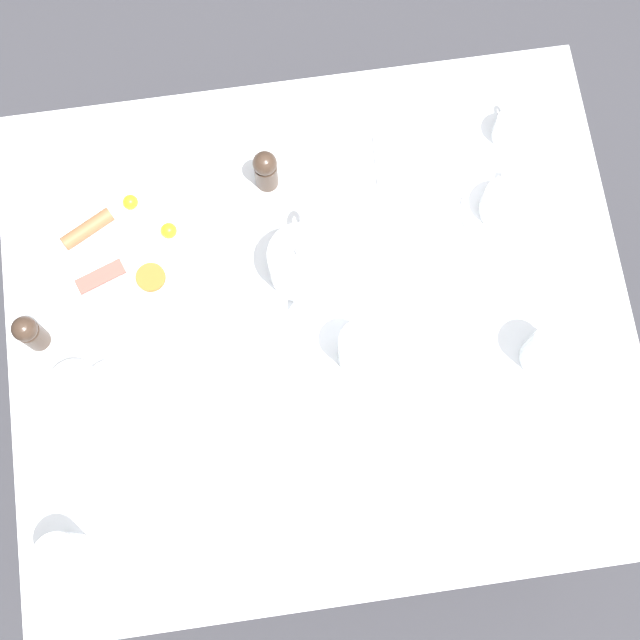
{
  "coord_description": "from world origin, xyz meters",
  "views": [
    {
      "loc": [
        -0.38,
        0.05,
        2.27
      ],
      "look_at": [
        0.0,
        0.0,
        0.77
      ],
      "focal_mm": 50.0,
      "sensor_mm": 36.0,
      "label": 1
    }
  ],
  "objects_px": {
    "creamer_jug": "(511,128)",
    "napkin_folded": "(399,159)",
    "pepper_grinder": "(266,170)",
    "salt_grinder": "(30,333)",
    "teacup_with_saucer_right": "(504,206)",
    "fork_by_plate": "(259,429)",
    "wine_glass_spare": "(66,556)",
    "teacup_with_saucer_left": "(79,388)",
    "water_glass_short": "(360,349)",
    "knife_by_plate": "(443,479)",
    "water_glass_tall": "(548,350)",
    "spoon_for_tea": "(599,476)",
    "breakfast_plate": "(129,244)",
    "teapot_near": "(302,262)"
  },
  "relations": [
    {
      "from": "breakfast_plate",
      "to": "pepper_grinder",
      "type": "distance_m",
      "value": 0.28
    },
    {
      "from": "wine_glass_spare",
      "to": "fork_by_plate",
      "type": "xyz_separation_m",
      "value": [
        0.17,
        -0.33,
        -0.06
      ]
    },
    {
      "from": "pepper_grinder",
      "to": "breakfast_plate",
      "type": "bearing_deg",
      "value": 108.43
    },
    {
      "from": "teacup_with_saucer_right",
      "to": "water_glass_short",
      "type": "height_order",
      "value": "water_glass_short"
    },
    {
      "from": "teacup_with_saucer_left",
      "to": "napkin_folded",
      "type": "xyz_separation_m",
      "value": [
        0.35,
        -0.61,
        -0.02
      ]
    },
    {
      "from": "water_glass_short",
      "to": "creamer_jug",
      "type": "bearing_deg",
      "value": -42.08
    },
    {
      "from": "teacup_with_saucer_left",
      "to": "pepper_grinder",
      "type": "xyz_separation_m",
      "value": [
        0.34,
        -0.37,
        0.03
      ]
    },
    {
      "from": "breakfast_plate",
      "to": "salt_grinder",
      "type": "bearing_deg",
      "value": 131.52
    },
    {
      "from": "teacup_with_saucer_left",
      "to": "napkin_folded",
      "type": "height_order",
      "value": "teacup_with_saucer_left"
    },
    {
      "from": "pepper_grinder",
      "to": "salt_grinder",
      "type": "distance_m",
      "value": 0.5
    },
    {
      "from": "teapot_near",
      "to": "fork_by_plate",
      "type": "height_order",
      "value": "teapot_near"
    },
    {
      "from": "breakfast_plate",
      "to": "napkin_folded",
      "type": "height_order",
      "value": "breakfast_plate"
    },
    {
      "from": "salt_grinder",
      "to": "fork_by_plate",
      "type": "relative_size",
      "value": 0.62
    },
    {
      "from": "teacup_with_saucer_right",
      "to": "fork_by_plate",
      "type": "bearing_deg",
      "value": 124.43
    },
    {
      "from": "spoon_for_tea",
      "to": "creamer_jug",
      "type": "bearing_deg",
      "value": 2.83
    },
    {
      "from": "teacup_with_saucer_left",
      "to": "water_glass_short",
      "type": "relative_size",
      "value": 1.37
    },
    {
      "from": "water_glass_short",
      "to": "wine_glass_spare",
      "type": "relative_size",
      "value": 0.96
    },
    {
      "from": "teacup_with_saucer_left",
      "to": "napkin_folded",
      "type": "distance_m",
      "value": 0.71
    },
    {
      "from": "wine_glass_spare",
      "to": "teapot_near",
      "type": "bearing_deg",
      "value": -45.26
    },
    {
      "from": "creamer_jug",
      "to": "napkin_folded",
      "type": "distance_m",
      "value": 0.21
    },
    {
      "from": "teapot_near",
      "to": "napkin_folded",
      "type": "relative_size",
      "value": 1.3
    },
    {
      "from": "wine_glass_spare",
      "to": "knife_by_plate",
      "type": "distance_m",
      "value": 0.63
    },
    {
      "from": "teacup_with_saucer_right",
      "to": "water_glass_short",
      "type": "distance_m",
      "value": 0.38
    },
    {
      "from": "water_glass_short",
      "to": "fork_by_plate",
      "type": "bearing_deg",
      "value": 119.12
    },
    {
      "from": "water_glass_tall",
      "to": "knife_by_plate",
      "type": "xyz_separation_m",
      "value": [
        -0.18,
        0.21,
        -0.06
      ]
    },
    {
      "from": "water_glass_tall",
      "to": "spoon_for_tea",
      "type": "bearing_deg",
      "value": -165.3
    },
    {
      "from": "napkin_folded",
      "to": "teacup_with_saucer_left",
      "type": "bearing_deg",
      "value": 119.78
    },
    {
      "from": "napkin_folded",
      "to": "knife_by_plate",
      "type": "height_order",
      "value": "napkin_folded"
    },
    {
      "from": "fork_by_plate",
      "to": "teacup_with_saucer_left",
      "type": "bearing_deg",
      "value": 69.54
    },
    {
      "from": "breakfast_plate",
      "to": "knife_by_plate",
      "type": "distance_m",
      "value": 0.69
    },
    {
      "from": "water_glass_short",
      "to": "breakfast_plate",
      "type": "bearing_deg",
      "value": 55.71
    },
    {
      "from": "pepper_grinder",
      "to": "water_glass_short",
      "type": "bearing_deg",
      "value": -161.32
    },
    {
      "from": "teacup_with_saucer_right",
      "to": "pepper_grinder",
      "type": "distance_m",
      "value": 0.43
    },
    {
      "from": "water_glass_tall",
      "to": "water_glass_short",
      "type": "distance_m",
      "value": 0.32
    },
    {
      "from": "napkin_folded",
      "to": "knife_by_plate",
      "type": "relative_size",
      "value": 0.71
    },
    {
      "from": "teacup_with_saucer_right",
      "to": "fork_by_plate",
      "type": "distance_m",
      "value": 0.59
    },
    {
      "from": "water_glass_short",
      "to": "salt_grinder",
      "type": "bearing_deg",
      "value": 79.14
    },
    {
      "from": "water_glass_short",
      "to": "spoon_for_tea",
      "type": "relative_size",
      "value": 0.88
    },
    {
      "from": "napkin_folded",
      "to": "fork_by_plate",
      "type": "height_order",
      "value": "napkin_folded"
    },
    {
      "from": "teacup_with_saucer_left",
      "to": "knife_by_plate",
      "type": "distance_m",
      "value": 0.64
    },
    {
      "from": "teacup_with_saucer_right",
      "to": "knife_by_plate",
      "type": "xyz_separation_m",
      "value": [
        -0.46,
        0.19,
        -0.03
      ]
    },
    {
      "from": "teacup_with_saucer_right",
      "to": "napkin_folded",
      "type": "bearing_deg",
      "value": 53.1
    },
    {
      "from": "wine_glass_spare",
      "to": "salt_grinder",
      "type": "height_order",
      "value": "wine_glass_spare"
    },
    {
      "from": "breakfast_plate",
      "to": "teacup_with_saucer_right",
      "type": "height_order",
      "value": "teacup_with_saucer_right"
    },
    {
      "from": "napkin_folded",
      "to": "fork_by_plate",
      "type": "distance_m",
      "value": 0.56
    },
    {
      "from": "water_glass_tall",
      "to": "salt_grinder",
      "type": "bearing_deg",
      "value": 79.91
    },
    {
      "from": "teacup_with_saucer_right",
      "to": "salt_grinder",
      "type": "distance_m",
      "value": 0.86
    },
    {
      "from": "teacup_with_saucer_left",
      "to": "creamer_jug",
      "type": "distance_m",
      "value": 0.9
    },
    {
      "from": "water_glass_short",
      "to": "spoon_for_tea",
      "type": "distance_m",
      "value": 0.46
    },
    {
      "from": "spoon_for_tea",
      "to": "breakfast_plate",
      "type": "bearing_deg",
      "value": 55.12
    }
  ]
}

